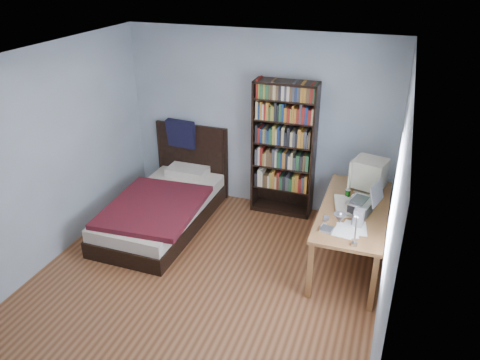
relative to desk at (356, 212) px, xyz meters
The scene contains 14 objects.
room 2.25m from the desk, 135.06° to the right, with size 4.20×4.24×2.50m.
desk is the anchor object (origin of this frame).
crt_monitor 0.56m from the desk, ahead, with size 0.45×0.42×0.43m.
laptop 0.70m from the desk, 81.11° to the right, with size 0.39×0.38×0.39m.
desk_lamp 1.75m from the desk, 90.81° to the right, with size 0.22×0.48×0.56m.
keyboard 0.60m from the desk, 104.44° to the right, with size 0.19×0.48×0.03m, color beige.
speaker 0.95m from the desk, 84.62° to the right, with size 0.10×0.10×0.20m, color gray.
soda_can 0.46m from the desk, 114.21° to the right, with size 0.06×0.06×0.11m, color #063209.
mouse 0.40m from the desk, 99.32° to the right, with size 0.07×0.12×0.04m, color silver.
phone_silver 0.92m from the desk, 107.86° to the right, with size 0.06×0.11×0.02m, color #AFAEB3.
phone_grey 1.06m from the desk, 105.35° to the right, with size 0.04×0.09×0.02m, color gray.
external_drive 1.12m from the desk, 101.85° to the right, with size 0.13×0.13×0.03m, color gray.
bookshelf 1.29m from the desk, 156.81° to the left, with size 0.85×0.30×1.89m.
bed 2.55m from the desk, behind, with size 1.21×2.16×1.16m.
Camera 1 is at (1.80, -3.84, 3.38)m, focal length 35.00 mm.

